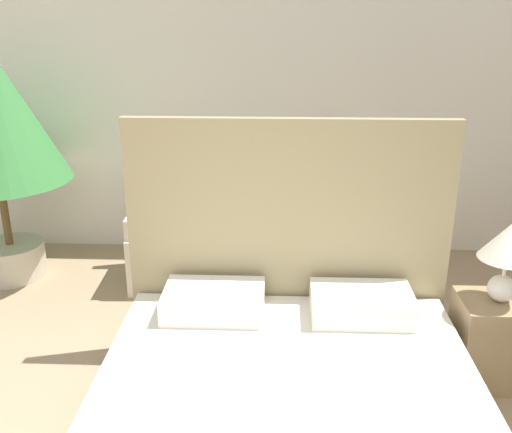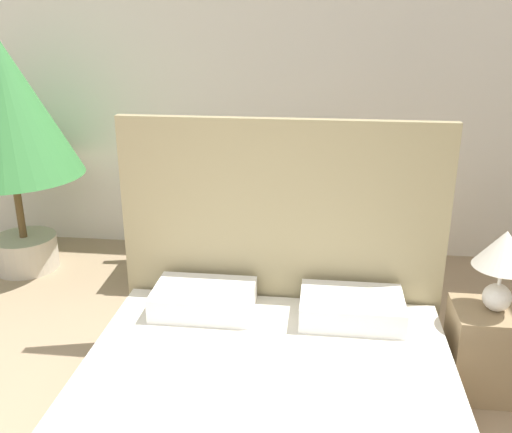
{
  "view_description": "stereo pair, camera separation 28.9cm",
  "coord_description": "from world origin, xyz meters",
  "px_view_note": "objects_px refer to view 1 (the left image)",
  "views": [
    {
      "loc": [
        0.2,
        -0.8,
        2.06
      ],
      "look_at": [
        0.05,
        2.85,
        0.73
      ],
      "focal_mm": 40.0,
      "sensor_mm": 36.0,
      "label": 1
    },
    {
      "loc": [
        0.49,
        -0.78,
        2.06
      ],
      "look_at": [
        0.05,
        2.85,
        0.73
      ],
      "focal_mm": 40.0,
      "sensor_mm": 36.0,
      "label": 2
    }
  ],
  "objects_px": {
    "armchair_near_window_right": "(290,247)",
    "nightstand": "(497,341)",
    "armchair_near_window_left": "(175,245)",
    "bed": "(288,423)",
    "table_lamp": "(508,249)"
  },
  "relations": [
    {
      "from": "bed",
      "to": "nightstand",
      "type": "bearing_deg",
      "value": 31.94
    },
    {
      "from": "armchair_near_window_left",
      "to": "armchair_near_window_right",
      "type": "distance_m",
      "value": 0.92
    },
    {
      "from": "nightstand",
      "to": "table_lamp",
      "type": "xyz_separation_m",
      "value": [
        -0.02,
        0.0,
        0.58
      ]
    },
    {
      "from": "nightstand",
      "to": "armchair_near_window_right",
      "type": "bearing_deg",
      "value": 133.15
    },
    {
      "from": "armchair_near_window_left",
      "to": "armchair_near_window_right",
      "type": "relative_size",
      "value": 1.0
    },
    {
      "from": "nightstand",
      "to": "table_lamp",
      "type": "height_order",
      "value": "table_lamp"
    },
    {
      "from": "bed",
      "to": "table_lamp",
      "type": "xyz_separation_m",
      "value": [
        1.19,
        0.76,
        0.57
      ]
    },
    {
      "from": "bed",
      "to": "armchair_near_window_left",
      "type": "relative_size",
      "value": 2.46
    },
    {
      "from": "armchair_near_window_left",
      "to": "table_lamp",
      "type": "distance_m",
      "value": 2.49
    },
    {
      "from": "armchair_near_window_left",
      "to": "table_lamp",
      "type": "relative_size",
      "value": 1.98
    },
    {
      "from": "armchair_near_window_right",
      "to": "nightstand",
      "type": "height_order",
      "value": "armchair_near_window_right"
    },
    {
      "from": "bed",
      "to": "armchair_near_window_right",
      "type": "bearing_deg",
      "value": 88.99
    },
    {
      "from": "table_lamp",
      "to": "bed",
      "type": "bearing_deg",
      "value": -147.45
    },
    {
      "from": "nightstand",
      "to": "table_lamp",
      "type": "relative_size",
      "value": 1.12
    },
    {
      "from": "bed",
      "to": "nightstand",
      "type": "relative_size",
      "value": 4.35
    }
  ]
}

